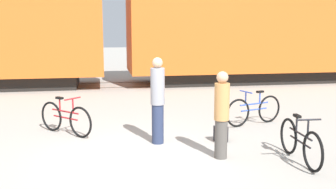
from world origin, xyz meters
TOP-DOWN VIEW (x-y plane):
  - ground_plane at (0.00, 0.00)m, footprint 80.00×80.00m
  - freight_train at (0.00, 9.43)m, footprint 57.43×3.15m
  - rail_near at (0.00, 8.71)m, footprint 69.43×0.07m
  - rail_far at (0.00, 10.15)m, footprint 69.43×0.07m
  - bicycle_maroon at (-1.50, 1.80)m, footprint 1.25×1.25m
  - bicycle_blue at (3.15, 1.92)m, footprint 1.66×0.61m
  - bicycle_black at (2.91, -0.89)m, footprint 0.46×1.70m
  - person_in_grey at (0.50, 0.73)m, footprint 0.30×0.30m
  - person_in_tan at (1.55, -0.43)m, footprint 0.28×0.28m
  - backpack at (1.87, 0.61)m, footprint 0.28×0.20m

SIDE VIEW (x-z plane):
  - ground_plane at x=0.00m, z-range 0.00..0.00m
  - rail_near at x=0.00m, z-range 0.00..0.01m
  - rail_far at x=0.00m, z-range 0.00..0.01m
  - backpack at x=1.87m, z-range 0.00..0.34m
  - bicycle_black at x=2.91m, z-range -0.07..0.82m
  - bicycle_blue at x=3.15m, z-range -0.07..0.82m
  - bicycle_maroon at x=-1.50m, z-range -0.07..0.82m
  - person_in_tan at x=1.55m, z-range 0.02..1.69m
  - person_in_grey at x=0.50m, z-range 0.02..1.87m
  - freight_train at x=0.00m, z-range 0.09..5.26m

